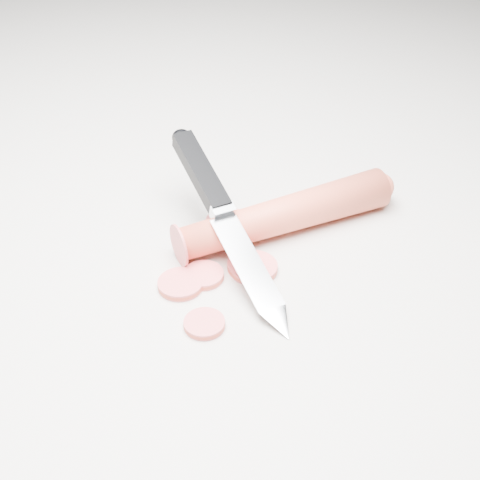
% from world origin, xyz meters
% --- Properties ---
extents(ground, '(2.40, 2.40, 0.00)m').
position_xyz_m(ground, '(0.00, 0.00, 0.00)').
color(ground, beige).
rests_on(ground, ground).
extents(carrot, '(0.15, 0.18, 0.03)m').
position_xyz_m(carrot, '(0.04, 0.04, 0.02)').
color(carrot, '#E14A32').
rests_on(carrot, ground).
extents(carrot_slice_0, '(0.03, 0.03, 0.01)m').
position_xyz_m(carrot_slice_0, '(0.00, -0.05, 0.00)').
color(carrot_slice_0, '#E45254').
rests_on(carrot_slice_0, ground).
extents(carrot_slice_1, '(0.04, 0.04, 0.01)m').
position_xyz_m(carrot_slice_1, '(-0.01, -0.06, 0.00)').
color(carrot_slice_1, '#E45254').
rests_on(carrot_slice_1, ground).
extents(carrot_slice_2, '(0.04, 0.04, 0.01)m').
position_xyz_m(carrot_slice_2, '(0.03, -0.02, 0.00)').
color(carrot_slice_2, '#E45254').
rests_on(carrot_slice_2, ground).
extents(carrot_slice_3, '(0.03, 0.03, 0.01)m').
position_xyz_m(carrot_slice_3, '(0.03, -0.10, 0.00)').
color(carrot_slice_3, '#E45254').
rests_on(carrot_slice_3, ground).
extents(carrot_slice_4, '(0.04, 0.04, 0.01)m').
position_xyz_m(carrot_slice_4, '(-0.01, 0.03, 0.00)').
color(carrot_slice_4, '#E45254').
rests_on(carrot_slice_4, ground).
extents(carrot_slice_5, '(0.04, 0.04, 0.01)m').
position_xyz_m(carrot_slice_5, '(0.04, -0.02, 0.00)').
color(carrot_slice_5, '#E45254').
rests_on(carrot_slice_5, ground).
extents(kitchen_knife, '(0.19, 0.16, 0.07)m').
position_xyz_m(kitchen_knife, '(0.01, -0.01, 0.04)').
color(kitchen_knife, silver).
rests_on(kitchen_knife, ground).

